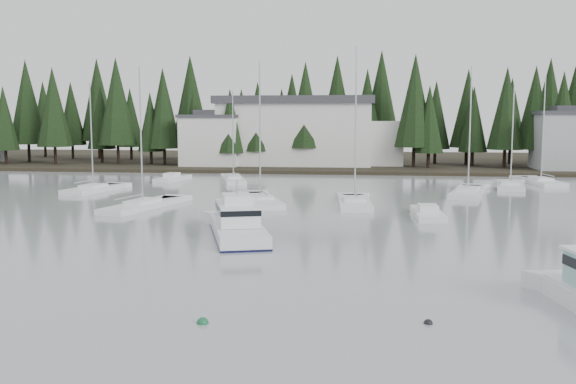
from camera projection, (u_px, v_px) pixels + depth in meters
name	position (u px, v px, depth m)	size (l,w,h in m)	color
ground	(168.00, 356.00, 21.74)	(260.00, 260.00, 0.00)	gray
far_shore_land	(332.00, 162.00, 117.34)	(240.00, 54.00, 1.00)	black
conifer_treeline	(328.00, 166.00, 106.50)	(200.00, 22.00, 20.00)	black
house_west	(212.00, 139.00, 101.29)	(9.54, 7.42, 8.75)	silver
house_east_a	(571.00, 139.00, 93.58)	(10.60, 8.48, 9.25)	#999EA0
harbor_inn	(308.00, 132.00, 102.59)	(29.50, 11.50, 10.90)	silver
cabin_cruiser_center	(238.00, 227.00, 43.53)	(6.08, 10.73, 4.40)	silver
sailboat_1	(468.00, 194.00, 67.41)	(5.43, 11.27, 13.86)	silver
sailboat_3	(260.00, 202.00, 60.66)	(6.12, 10.81, 13.84)	silver
sailboat_4	(233.00, 181.00, 81.15)	(5.25, 10.45, 11.91)	silver
sailboat_7	(93.00, 191.00, 70.28)	(4.25, 8.68, 12.33)	silver
sailboat_9	(510.00, 187.00, 73.71)	(4.39, 8.97, 12.28)	silver
sailboat_10	(143.00, 207.00, 57.31)	(4.93, 10.68, 13.04)	silver
sailboat_11	(355.00, 205.00, 59.01)	(3.49, 9.55, 14.93)	silver
sailboat_12	(541.00, 183.00, 78.31)	(4.16, 9.52, 13.48)	silver
runabout_1	(428.00, 216.00, 52.03)	(2.45, 6.60, 1.42)	silver
runabout_3	(172.00, 180.00, 81.90)	(3.19, 6.65, 1.42)	silver
mooring_buoy_green	(203.00, 323.00, 25.21)	(0.48, 0.48, 0.48)	#145933
mooring_buoy_dark	(428.00, 324.00, 25.16)	(0.36, 0.36, 0.36)	black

